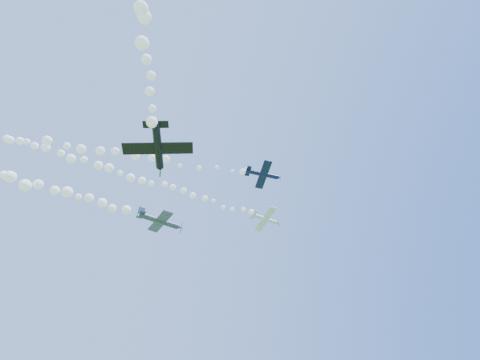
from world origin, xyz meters
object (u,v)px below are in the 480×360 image
object	(u,v)px
plane_navy	(263,174)
plane_grey	(160,221)
plane_white	(265,219)
plane_black	(158,147)

from	to	relation	value
plane_navy	plane_grey	bearing A→B (deg)	171.08
plane_white	plane_navy	world-z (taller)	plane_white
plane_navy	plane_grey	distance (m)	20.59
plane_navy	plane_black	xyz separation A→B (m)	(-20.00, -15.62, -15.19)
plane_white	plane_grey	bearing A→B (deg)	-163.41
plane_white	plane_black	size ratio (longest dim) A/B	0.87
plane_navy	plane_grey	size ratio (longest dim) A/B	0.89
plane_white	plane_navy	distance (m)	17.48
plane_grey	plane_black	distance (m)	20.93
plane_white	plane_grey	distance (m)	29.37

